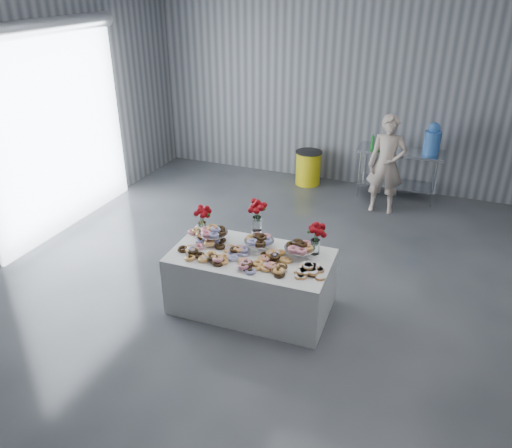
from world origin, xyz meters
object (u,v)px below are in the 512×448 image
Objects in this scene: person at (387,165)px; trash_barrel at (308,168)px; prep_table at (399,165)px; water_jug at (432,140)px; display_table at (251,281)px.

person is 1.78m from trash_barrel.
water_jug reaches higher than prep_table.
display_table is at bearing -112.02° from water_jug.
trash_barrel is at bearing -180.00° from prep_table.
person reaches higher than trash_barrel.
prep_table is 0.89× the size of person.
prep_table is (1.18, 4.16, 0.24)m from display_table.
prep_table reaches higher than display_table.
water_jug is (0.50, -0.00, 0.53)m from prep_table.
trash_barrel is (-1.55, 0.70, -0.51)m from person.
display_table is at bearing -105.87° from prep_table.
person is (-0.64, -0.70, -0.31)m from water_jug.
person is at bearing -132.40° from water_jug.
display_table is 1.27× the size of prep_table.
person reaches higher than water_jug.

